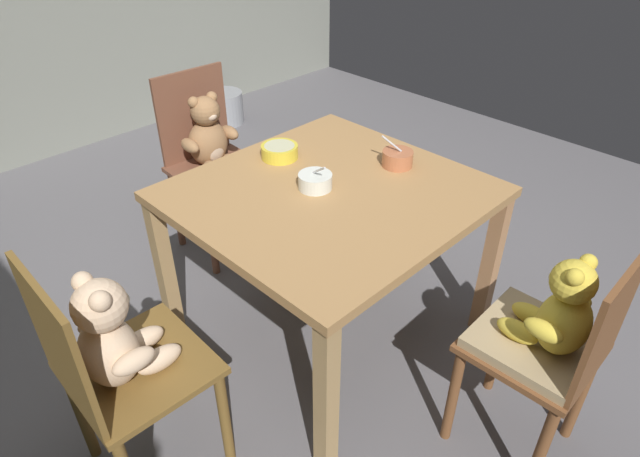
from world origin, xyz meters
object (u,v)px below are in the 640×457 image
(teddy_chair_near_left, at_px, (115,352))
(metal_pail, at_px, (224,108))
(dining_table, at_px, (329,209))
(teddy_chair_far_center, at_px, (210,147))
(teddy_chair_near_front, at_px, (551,333))
(porridge_bowl_yellow_far_center, at_px, (280,151))
(porridge_bowl_terracotta_near_right, at_px, (397,158))
(porridge_bowl_white_center, at_px, (315,181))

(teddy_chair_near_left, height_order, metal_pail, teddy_chair_near_left)
(dining_table, bearing_deg, teddy_chair_far_center, 85.18)
(teddy_chair_near_front, xyz_separation_m, teddy_chair_near_left, (-0.97, 0.84, 0.02))
(teddy_chair_far_center, bearing_deg, porridge_bowl_yellow_far_center, -0.13)
(teddy_chair_near_front, distance_m, porridge_bowl_terracotta_near_right, 0.88)
(dining_table, xyz_separation_m, teddy_chair_near_left, (-0.91, -0.03, -0.07))
(porridge_bowl_yellow_far_center, distance_m, metal_pail, 2.17)
(dining_table, xyz_separation_m, metal_pail, (1.05, 2.15, -0.50))
(teddy_chair_near_front, height_order, metal_pail, teddy_chair_near_front)
(porridge_bowl_terracotta_near_right, bearing_deg, teddy_chair_near_front, -107.72)
(teddy_chair_near_left, bearing_deg, porridge_bowl_yellow_far_center, 22.07)
(teddy_chair_near_front, relative_size, metal_pail, 2.85)
(teddy_chair_far_center, xyz_separation_m, teddy_chair_near_left, (-0.98, -0.91, 0.00))
(dining_table, bearing_deg, porridge_bowl_white_center, 120.39)
(dining_table, distance_m, metal_pail, 2.44)
(teddy_chair_near_front, height_order, porridge_bowl_yellow_far_center, teddy_chair_near_front)
(dining_table, height_order, teddy_chair_near_front, teddy_chair_near_front)
(dining_table, bearing_deg, teddy_chair_near_left, -178.33)
(porridge_bowl_terracotta_near_right, xyz_separation_m, metal_pail, (0.72, 2.21, -0.62))
(teddy_chair_near_left, relative_size, porridge_bowl_terracotta_near_right, 7.15)
(porridge_bowl_yellow_far_center, distance_m, porridge_bowl_terracotta_near_right, 0.48)
(teddy_chair_near_front, distance_m, teddy_chair_near_left, 1.29)
(dining_table, height_order, metal_pail, dining_table)
(porridge_bowl_yellow_far_center, bearing_deg, porridge_bowl_terracotta_near_right, -53.58)
(metal_pail, bearing_deg, porridge_bowl_white_center, -117.16)
(dining_table, relative_size, teddy_chair_near_left, 1.18)
(teddy_chair_near_left, xyz_separation_m, porridge_bowl_white_center, (0.88, 0.07, 0.18))
(teddy_chair_near_front, bearing_deg, teddy_chair_near_left, 47.76)
(dining_table, height_order, teddy_chair_far_center, teddy_chair_far_center)
(teddy_chair_near_left, xyz_separation_m, porridge_bowl_yellow_far_center, (0.95, 0.35, 0.18))
(dining_table, height_order, porridge_bowl_terracotta_near_right, porridge_bowl_terracotta_near_right)
(teddy_chair_far_center, height_order, teddy_chair_near_left, teddy_chair_far_center)
(teddy_chair_far_center, distance_m, porridge_bowl_terracotta_near_right, 0.99)
(teddy_chair_near_left, relative_size, porridge_bowl_white_center, 6.60)
(teddy_chair_near_left, bearing_deg, dining_table, 3.36)
(porridge_bowl_yellow_far_center, relative_size, metal_pail, 0.50)
(dining_table, xyz_separation_m, teddy_chair_far_center, (0.07, 0.88, -0.07))
(teddy_chair_near_left, distance_m, porridge_bowl_terracotta_near_right, 1.25)
(porridge_bowl_white_center, relative_size, porridge_bowl_terracotta_near_right, 1.08)
(teddy_chair_near_left, bearing_deg, metal_pail, 49.74)
(teddy_chair_near_front, height_order, porridge_bowl_white_center, teddy_chair_near_front)
(dining_table, xyz_separation_m, teddy_chair_near_front, (0.07, -0.87, -0.08))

